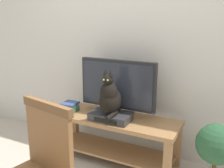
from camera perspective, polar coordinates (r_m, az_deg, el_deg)
The scene contains 8 objects.
back_wall at distance 3.09m, azimuth 2.99°, elevation 11.33°, with size 7.00×0.12×2.80m, color beige.
tv_stand at distance 2.94m, azimuth 0.45°, elevation -9.93°, with size 1.40×0.49×0.51m.
tv at distance 2.85m, azimuth 1.18°, elevation -0.51°, with size 0.85×0.20×0.61m.
media_box at distance 2.79m, azimuth -0.36°, elevation -7.03°, with size 0.42×0.23×0.08m.
cat at distance 2.70m, azimuth -0.48°, elevation -2.89°, with size 0.21×0.34×0.47m.
wooden_chair at distance 1.94m, azimuth -15.88°, elevation -16.72°, with size 0.55×0.56×1.02m.
book_stack at distance 3.09m, azimuth -9.14°, elevation -4.80°, with size 0.22×0.20×0.10m.
potted_plant at distance 2.54m, azimuth 21.19°, elevation -14.05°, with size 0.35×0.35×0.69m.
Camera 1 is at (1.26, -1.87, 1.58)m, focal length 42.85 mm.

